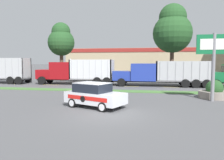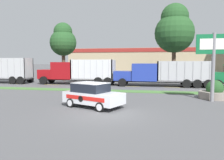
{
  "view_description": "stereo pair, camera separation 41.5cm",
  "coord_description": "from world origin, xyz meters",
  "views": [
    {
      "loc": [
        2.51,
        -12.31,
        3.09
      ],
      "look_at": [
        -1.29,
        8.72,
        1.34
      ],
      "focal_mm": 35.0,
      "sensor_mm": 36.0,
      "label": 1
    },
    {
      "loc": [
        2.92,
        -12.24,
        3.09
      ],
      "look_at": [
        -1.29,
        8.72,
        1.34
      ],
      "focal_mm": 35.0,
      "sensor_mm": 36.0,
      "label": 2
    }
  ],
  "objects": [
    {
      "name": "centre_line_5",
      "position": [
        5.21,
        15.38,
        0.0
      ],
      "size": [
        2.4,
        0.14,
        0.01
      ],
      "primitive_type": "cube",
      "color": "yellow",
      "rests_on": "ground_plane"
    },
    {
      "name": "store_building_backdrop",
      "position": [
        1.7,
        39.63,
        3.04
      ],
      "size": [
        35.86,
        12.1,
        6.08
      ],
      "color": "tan",
      "rests_on": "ground_plane"
    },
    {
      "name": "centre_line_1",
      "position": [
        -16.39,
        15.38,
        0.0
      ],
      "size": [
        2.4,
        0.14,
        0.01
      ],
      "primitive_type": "cube",
      "color": "yellow",
      "rests_on": "ground_plane"
    },
    {
      "name": "rally_car",
      "position": [
        -1.31,
        2.07,
        0.86
      ],
      "size": [
        4.5,
        3.34,
        1.72
      ],
      "color": "silver",
      "rests_on": "ground_plane"
    },
    {
      "name": "stone_planter",
      "position": [
        7.87,
        7.52,
        0.54
      ],
      "size": [
        2.59,
        2.59,
        1.59
      ],
      "color": "gray",
      "rests_on": "ground_plane"
    },
    {
      "name": "grass_verge",
      "position": [
        0.0,
        10.5,
        0.03
      ],
      "size": [
        120.0,
        1.74,
        0.06
      ],
      "primitive_type": "cube",
      "color": "#477538",
      "rests_on": "ground_plane"
    },
    {
      "name": "dump_truck_lead",
      "position": [
        -8.86,
        16.67,
        1.64
      ],
      "size": [
        10.9,
        2.68,
        3.56
      ],
      "color": "black",
      "rests_on": "ground_plane"
    },
    {
      "name": "centre_line_2",
      "position": [
        -10.99,
        15.38,
        0.0
      ],
      "size": [
        2.4,
        0.14,
        0.01
      ],
      "primitive_type": "cube",
      "color": "yellow",
      "rests_on": "ground_plane"
    },
    {
      "name": "ground_plane",
      "position": [
        0.0,
        0.0,
        0.0
      ],
      "size": [
        600.0,
        600.0,
        0.0
      ],
      "primitive_type": "plane",
      "color": "#515154"
    },
    {
      "name": "tree_behind_left",
      "position": [
        5.66,
        23.28,
        8.16
      ],
      "size": [
        6.05,
        6.05,
        12.12
      ],
      "color": "brown",
      "rests_on": "ground_plane"
    },
    {
      "name": "centre_line_6",
      "position": [
        10.61,
        15.38,
        0.0
      ],
      "size": [
        2.4,
        0.14,
        0.01
      ],
      "primitive_type": "cube",
      "color": "yellow",
      "rests_on": "ground_plane"
    },
    {
      "name": "centre_line_3",
      "position": [
        -5.59,
        15.38,
        0.0
      ],
      "size": [
        2.4,
        0.14,
        0.01
      ],
      "primitive_type": "cube",
      "color": "yellow",
      "rests_on": "ground_plane"
    },
    {
      "name": "store_sign_post",
      "position": [
        7.3,
        5.96,
        3.79
      ],
      "size": [
        2.63,
        0.28,
        5.34
      ],
      "color": "gray",
      "rests_on": "ground_plane"
    },
    {
      "name": "centre_line_4",
      "position": [
        -0.19,
        15.38,
        0.0
      ],
      "size": [
        2.4,
        0.14,
        0.01
      ],
      "primitive_type": "cube",
      "color": "yellow",
      "rests_on": "ground_plane"
    },
    {
      "name": "dump_truck_far_right",
      "position": [
        2.68,
        16.32,
        1.53
      ],
      "size": [
        12.13,
        2.72,
        3.22
      ],
      "color": "black",
      "rests_on": "ground_plane"
    },
    {
      "name": "tree_behind_centre",
      "position": [
        -12.21,
        22.01,
        6.71
      ],
      "size": [
        4.37,
        4.37,
        9.6
      ],
      "color": "brown",
      "rests_on": "ground_plane"
    }
  ]
}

